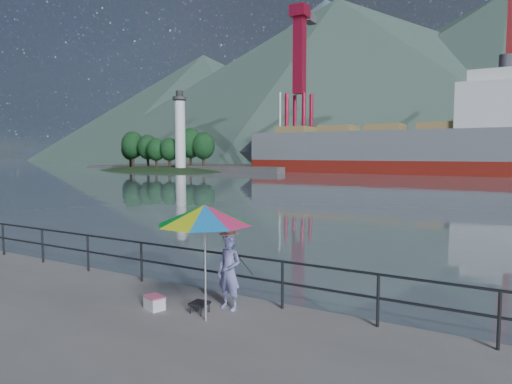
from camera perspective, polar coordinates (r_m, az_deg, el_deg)
harbor_water at (r=136.84m, az=27.34°, el=2.98°), size 500.00×280.00×0.00m
guardrail at (r=11.35m, az=-10.47°, el=-9.11°), size 22.00×0.06×1.03m
lighthouse_islet at (r=92.65m, az=-11.87°, el=2.93°), size 48.00×26.40×19.20m
fisherman at (r=9.61m, az=-3.36°, el=-9.98°), size 0.61×0.44×1.57m
beach_umbrella at (r=8.74m, az=-6.42°, el=-2.85°), size 2.38×2.38×2.27m
folding_stool at (r=9.63m, az=-7.05°, el=-14.11°), size 0.36×0.36×0.23m
cooler_bag at (r=10.02m, az=-12.59°, el=-13.41°), size 0.50×0.41×0.25m
fishing_rod at (r=10.66m, az=-2.14°, el=-12.85°), size 0.37×1.87×1.33m
bulk_carrier at (r=81.50m, az=17.25°, el=5.31°), size 48.83×8.45×14.50m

